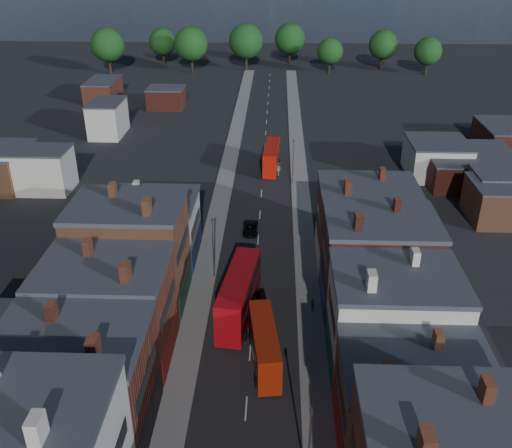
# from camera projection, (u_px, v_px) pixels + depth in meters

# --- Properties ---
(pavement_west) EXTENTS (3.00, 200.00, 0.12)m
(pavement_west) POSITION_uv_depth(u_px,v_px,m) (219.00, 208.00, 89.48)
(pavement_west) COLOR gray
(pavement_west) RESTS_ON ground
(pavement_east) EXTENTS (3.00, 200.00, 0.12)m
(pavement_east) POSITION_uv_depth(u_px,v_px,m) (302.00, 209.00, 89.04)
(pavement_east) COLOR gray
(pavement_east) RESTS_ON ground
(terrace_west) EXTENTS (12.00, 80.00, 12.29)m
(terrace_west) POSITION_uv_depth(u_px,v_px,m) (53.00, 422.00, 42.51)
(terrace_west) COLOR maroon
(terrace_west) RESTS_ON ground
(terrace_east) EXTENTS (12.00, 80.00, 12.29)m
(terrace_east) POSITION_uv_depth(u_px,v_px,m) (431.00, 433.00, 41.57)
(terrace_east) COLOR maroon
(terrace_east) RESTS_ON ground
(lamp_post_1) EXTENTS (0.25, 0.70, 8.12)m
(lamp_post_1) POSITION_uv_depth(u_px,v_px,m) (309.00, 443.00, 42.52)
(lamp_post_1) COLOR slate
(lamp_post_1) RESTS_ON ground
(lamp_post_2) EXTENTS (0.25, 0.70, 8.12)m
(lamp_post_2) POSITION_uv_depth(u_px,v_px,m) (213.00, 245.00, 69.53)
(lamp_post_2) COLOR slate
(lamp_post_2) RESTS_ON ground
(lamp_post_3) EXTENTS (0.25, 0.70, 8.12)m
(lamp_post_3) POSITION_uv_depth(u_px,v_px,m) (293.00, 159.00, 95.85)
(lamp_post_3) COLOR slate
(lamp_post_3) RESTS_ON ground
(bus_0) EXTENTS (4.44, 12.75, 5.39)m
(bus_0) POSITION_uv_depth(u_px,v_px,m) (239.00, 295.00, 63.12)
(bus_0) COLOR #A40910
(bus_0) RESTS_ON ground
(bus_1) EXTENTS (3.55, 10.14, 4.29)m
(bus_1) POSITION_uv_depth(u_px,v_px,m) (264.00, 345.00, 56.35)
(bus_1) COLOR #A21F09
(bus_1) RESTS_ON ground
(bus_2) EXTENTS (3.16, 10.76, 4.59)m
(bus_2) POSITION_uv_depth(u_px,v_px,m) (272.00, 157.00, 102.83)
(bus_2) COLOR #BD1308
(bus_2) RESTS_ON ground
(car_2) EXTENTS (2.19, 4.64, 1.28)m
(car_2) POSITION_uv_depth(u_px,v_px,m) (250.00, 228.00, 82.13)
(car_2) COLOR black
(car_2) RESTS_ON ground
(car_3) EXTENTS (1.99, 4.07, 1.14)m
(car_3) POSITION_uv_depth(u_px,v_px,m) (275.00, 170.00, 102.62)
(car_3) COLOR silver
(car_3) RESTS_ON ground
(ped_3) EXTENTS (0.54, 0.95, 1.52)m
(ped_3) POSITION_uv_depth(u_px,v_px,m) (313.00, 305.00, 64.90)
(ped_3) COLOR #4F4A44
(ped_3) RESTS_ON pavement_east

